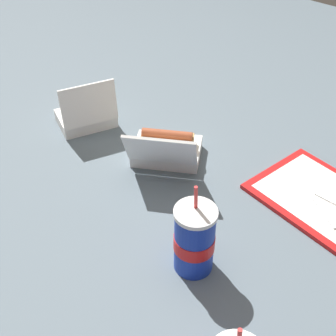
% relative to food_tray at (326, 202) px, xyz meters
% --- Properties ---
extents(ground_plane, '(3.20, 3.20, 0.00)m').
position_rel_food_tray_xyz_m(ground_plane, '(0.38, 0.25, -0.01)').
color(ground_plane, slate).
extents(food_tray, '(0.41, 0.32, 0.01)m').
position_rel_food_tray_xyz_m(food_tray, '(0.00, 0.00, 0.00)').
color(food_tray, red).
rests_on(food_tray, ground_plane).
extents(plastic_fork, '(0.10, 0.07, 0.00)m').
position_rel_food_tray_xyz_m(plastic_fork, '(-0.02, 0.05, 0.01)').
color(plastic_fork, white).
rests_on(plastic_fork, food_tray).
extents(clamshell_hotdog_back, '(0.27, 0.28, 0.16)m').
position_rel_food_tray_xyz_m(clamshell_hotdog_back, '(0.44, 0.13, 0.03)').
color(clamshell_hotdog_back, white).
rests_on(clamshell_hotdog_back, ground_plane).
extents(clamshell_hotdog_right, '(0.20, 0.21, 0.17)m').
position_rel_food_tray_xyz_m(clamshell_hotdog_right, '(0.75, 0.16, 0.03)').
color(clamshell_hotdog_right, white).
rests_on(clamshell_hotdog_right, ground_plane).
extents(soda_cup_back, '(0.09, 0.09, 0.23)m').
position_rel_food_tray_xyz_m(soda_cup_back, '(0.14, 0.39, 0.08)').
color(soda_cup_back, '#1938B7').
rests_on(soda_cup_back, ground_plane).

